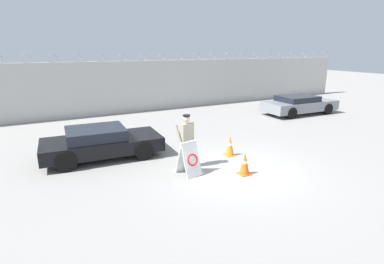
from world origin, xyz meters
TOP-DOWN VIEW (x-y plane):
  - ground_plane at (0.00, 0.00)m, footprint 90.00×90.00m
  - perimeter_wall at (0.00, 11.15)m, footprint 36.00×0.30m
  - barricade_sign at (-1.57, 0.50)m, footprint 0.69×0.80m
  - security_guard at (-1.33, 1.15)m, footprint 0.69×0.38m
  - traffic_cone_near at (0.03, -0.34)m, footprint 0.38×0.38m
  - traffic_cone_mid at (0.64, 1.37)m, footprint 0.38×0.38m
  - parked_car_front_coupe at (-3.75, 3.46)m, footprint 4.40×2.23m
  - parked_car_far_side at (8.87, 5.63)m, footprint 4.84×2.17m

SIDE VIEW (x-z plane):
  - ground_plane at x=0.00m, z-range 0.00..0.00m
  - traffic_cone_near at x=0.03m, z-range 0.00..0.73m
  - traffic_cone_mid at x=0.64m, z-range 0.00..0.77m
  - barricade_sign at x=-1.57m, z-range 0.00..1.11m
  - parked_car_front_coupe at x=-3.75m, z-range 0.02..1.18m
  - parked_car_far_side at x=8.87m, z-range 0.03..1.18m
  - security_guard at x=-1.33m, z-range 0.12..1.97m
  - perimeter_wall at x=0.00m, z-range -0.22..3.47m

